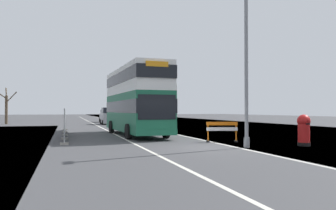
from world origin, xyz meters
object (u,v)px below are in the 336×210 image
object	(u,v)px
lamppost_foreground	(246,60)
red_pillar_postbox	(304,129)
car_oncoming_near	(109,116)
car_receding_mid	(107,116)
roadworks_barrier	(222,129)
double_decker_bus	(135,100)

from	to	relation	value
lamppost_foreground	red_pillar_postbox	size ratio (longest dim) A/B	5.61
lamppost_foreground	red_pillar_postbox	distance (m)	4.74
car_oncoming_near	car_receding_mid	world-z (taller)	car_oncoming_near
red_pillar_postbox	roadworks_barrier	distance (m)	4.47
roadworks_barrier	red_pillar_postbox	bearing A→B (deg)	-46.59
car_oncoming_near	car_receding_mid	xyz separation A→B (m)	(0.69, 8.52, -0.12)
roadworks_barrier	car_receding_mid	size ratio (longest dim) A/B	0.41
lamppost_foreground	car_receding_mid	bearing A→B (deg)	93.69
double_decker_bus	car_receding_mid	distance (m)	28.52
roadworks_barrier	car_receding_mid	world-z (taller)	car_receding_mid
double_decker_bus	red_pillar_postbox	bearing A→B (deg)	-55.24
red_pillar_postbox	lamppost_foreground	bearing A→B (deg)	177.50
roadworks_barrier	car_receding_mid	bearing A→B (deg)	94.32
red_pillar_postbox	car_receding_mid	distance (m)	38.79
roadworks_barrier	lamppost_foreground	bearing A→B (deg)	-93.51
double_decker_bus	roadworks_barrier	world-z (taller)	double_decker_bus
double_decker_bus	lamppost_foreground	distance (m)	10.56
double_decker_bus	lamppost_foreground	xyz separation A→B (m)	(3.62, -9.77, 1.71)
double_decker_bus	roadworks_barrier	distance (m)	7.90
red_pillar_postbox	roadworks_barrier	size ratio (longest dim) A/B	0.88
lamppost_foreground	red_pillar_postbox	xyz separation A→B (m)	(3.26, -0.14, -3.44)
red_pillar_postbox	roadworks_barrier	world-z (taller)	red_pillar_postbox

